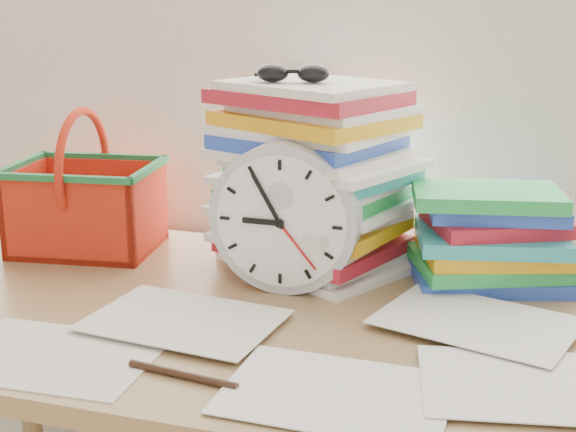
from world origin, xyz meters
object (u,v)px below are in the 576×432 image
(clock, at_px, (285,218))
(book_stack, at_px, (494,236))
(paper_stack, at_px, (317,175))
(basket, at_px, (85,182))
(desk, at_px, (253,353))

(clock, distance_m, book_stack, 0.35)
(book_stack, bearing_deg, paper_stack, 178.96)
(paper_stack, distance_m, basket, 0.44)
(paper_stack, bearing_deg, book_stack, -1.04)
(clock, bearing_deg, desk, -103.50)
(basket, bearing_deg, paper_stack, -2.19)
(paper_stack, xyz_separation_m, clock, (-0.01, -0.14, -0.04))
(book_stack, bearing_deg, basket, -177.06)
(desk, distance_m, clock, 0.22)
(desk, relative_size, paper_stack, 4.26)
(clock, xyz_separation_m, basket, (-0.42, 0.10, 0.01))
(desk, xyz_separation_m, paper_stack, (0.04, 0.23, 0.24))
(basket, bearing_deg, desk, -33.43)
(paper_stack, height_order, basket, paper_stack)
(desk, relative_size, clock, 5.72)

